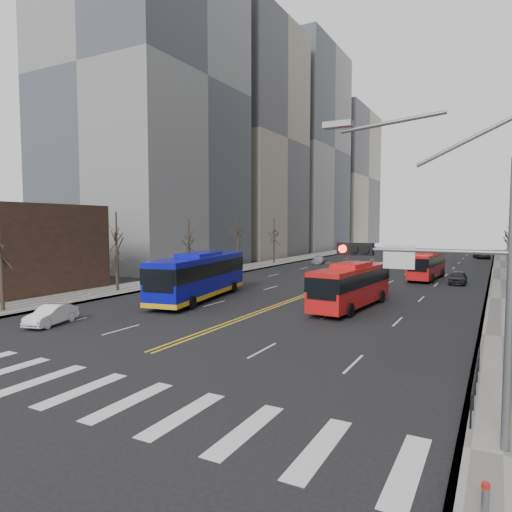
# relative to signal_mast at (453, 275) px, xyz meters

# --- Properties ---
(ground) EXTENTS (220.00, 220.00, 0.00)m
(ground) POSITION_rel_signal_mast_xyz_m (-13.77, -2.00, -4.86)
(ground) COLOR black
(sidewalk_left) EXTENTS (5.00, 130.00, 0.15)m
(sidewalk_left) POSITION_rel_signal_mast_xyz_m (-30.27, 43.00, -4.78)
(sidewalk_left) COLOR slate
(sidewalk_left) RESTS_ON ground
(crosswalk) EXTENTS (26.70, 4.00, 0.01)m
(crosswalk) POSITION_rel_signal_mast_xyz_m (-13.77, -2.00, -4.85)
(crosswalk) COLOR silver
(crosswalk) RESTS_ON ground
(centerline) EXTENTS (0.55, 100.00, 0.01)m
(centerline) POSITION_rel_signal_mast_xyz_m (-13.77, 53.00, -4.85)
(centerline) COLOR gold
(centerline) RESTS_ON ground
(office_towers) EXTENTS (83.00, 134.00, 58.00)m
(office_towers) POSITION_rel_signal_mast_xyz_m (-13.64, 66.51, 19.07)
(office_towers) COLOR gray
(office_towers) RESTS_ON ground
(signal_mast) EXTENTS (5.37, 0.37, 9.39)m
(signal_mast) POSITION_rel_signal_mast_xyz_m (0.00, 0.00, 0.00)
(signal_mast) COLOR slate
(signal_mast) RESTS_ON ground
(pedestrian_railing) EXTENTS (0.06, 6.06, 1.02)m
(pedestrian_railing) POSITION_rel_signal_mast_xyz_m (0.53, 4.00, -4.03)
(pedestrian_railing) COLOR black
(pedestrian_railing) RESTS_ON sidewalk_right
(street_trees) EXTENTS (35.20, 47.20, 7.60)m
(street_trees) POSITION_rel_signal_mast_xyz_m (-20.94, 32.55, 0.02)
(street_trees) COLOR #32261F
(street_trees) RESTS_ON ground
(blue_bus) EXTENTS (5.15, 13.71, 3.87)m
(blue_bus) POSITION_rel_signal_mast_xyz_m (-20.74, 17.23, -2.82)
(blue_bus) COLOR #0B0EAC
(blue_bus) RESTS_ON ground
(red_bus_near) EXTENTS (3.34, 10.79, 3.39)m
(red_bus_near) POSITION_rel_signal_mast_xyz_m (-8.46, 19.26, -2.97)
(red_bus_near) COLOR red
(red_bus_near) RESTS_ON ground
(red_bus_far) EXTENTS (3.02, 10.24, 3.24)m
(red_bus_far) POSITION_rel_signal_mast_xyz_m (-5.99, 40.53, -3.05)
(red_bus_far) COLOR red
(red_bus_far) RESTS_ON ground
(car_white) EXTENTS (2.16, 3.95, 1.24)m
(car_white) POSITION_rel_signal_mast_xyz_m (-23.26, 4.94, -4.24)
(car_white) COLOR white
(car_white) RESTS_ON ground
(car_dark_mid) EXTENTS (1.66, 4.08, 1.39)m
(car_dark_mid) POSITION_rel_signal_mast_xyz_m (-2.55, 37.74, -4.16)
(car_dark_mid) COLOR black
(car_dark_mid) RESTS_ON ground
(car_silver) EXTENTS (2.43, 4.30, 1.18)m
(car_silver) POSITION_rel_signal_mast_xyz_m (-23.69, 53.38, -4.27)
(car_silver) COLOR #A8A8AD
(car_silver) RESTS_ON ground
(car_dark_far) EXTENTS (3.25, 5.16, 1.33)m
(car_dark_far) POSITION_rel_signal_mast_xyz_m (-1.56, 77.55, -4.19)
(car_dark_far) COLOR black
(car_dark_far) RESTS_ON ground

